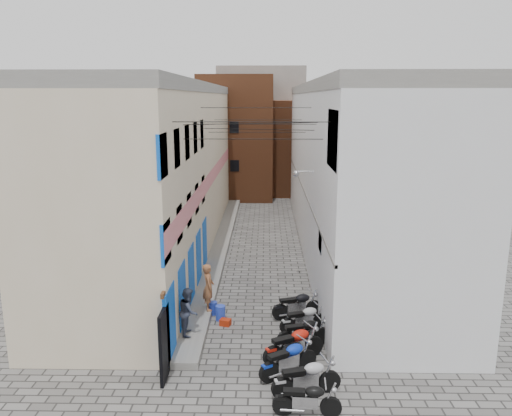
# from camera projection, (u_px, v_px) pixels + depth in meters

# --- Properties ---
(ground) EXTENTS (90.00, 90.00, 0.00)m
(ground) POSITION_uv_depth(u_px,v_px,m) (250.00, 371.00, 15.38)
(ground) COLOR #575452
(ground) RESTS_ON ground
(plinth) EXTENTS (0.90, 26.00, 0.25)m
(plinth) POSITION_uv_depth(u_px,v_px,m) (221.00, 245.00, 28.08)
(plinth) COLOR slate
(plinth) RESTS_ON ground
(building_left) EXTENTS (5.10, 27.00, 9.00)m
(building_left) POSITION_uv_depth(u_px,v_px,m) (166.00, 168.00, 27.14)
(building_left) COLOR beige
(building_left) RESTS_ON ground
(building_right) EXTENTS (5.94, 26.00, 9.00)m
(building_right) POSITION_uv_depth(u_px,v_px,m) (350.00, 168.00, 26.98)
(building_right) COLOR white
(building_right) RESTS_ON ground
(building_far_brick_left) EXTENTS (6.00, 6.00, 10.00)m
(building_far_brick_left) POSITION_uv_depth(u_px,v_px,m) (237.00, 137.00, 41.66)
(building_far_brick_left) COLOR brown
(building_far_brick_left) RESTS_ON ground
(building_far_brick_right) EXTENTS (5.00, 6.00, 8.00)m
(building_far_brick_right) POSITION_uv_depth(u_px,v_px,m) (295.00, 147.00, 43.73)
(building_far_brick_right) COLOR brown
(building_far_brick_right) RESTS_ON ground
(building_far_concrete) EXTENTS (8.00, 5.00, 11.00)m
(building_far_concrete) POSITION_uv_depth(u_px,v_px,m) (261.00, 127.00, 47.37)
(building_far_concrete) COLOR slate
(building_far_concrete) RESTS_ON ground
(far_shopfront) EXTENTS (2.00, 0.30, 2.40)m
(far_shopfront) POSITION_uv_depth(u_px,v_px,m) (260.00, 188.00, 39.71)
(far_shopfront) COLOR black
(far_shopfront) RESTS_ON ground
(overhead_wires) EXTENTS (5.80, 13.02, 1.32)m
(overhead_wires) POSITION_uv_depth(u_px,v_px,m) (255.00, 124.00, 21.29)
(overhead_wires) COLOR black
(overhead_wires) RESTS_ON ground
(motorcycle_a) EXTENTS (1.87, 0.69, 1.07)m
(motorcycle_a) POSITION_uv_depth(u_px,v_px,m) (307.00, 398.00, 13.10)
(motorcycle_a) COLOR black
(motorcycle_a) RESTS_ON ground
(motorcycle_b) EXTENTS (2.16, 1.18, 1.19)m
(motorcycle_b) POSITION_uv_depth(u_px,v_px,m) (307.00, 376.00, 14.01)
(motorcycle_b) COLOR #A1A0A5
(motorcycle_b) RESTS_ON ground
(motorcycle_c) EXTENTS (2.07, 1.65, 1.18)m
(motorcycle_c) POSITION_uv_depth(u_px,v_px,m) (289.00, 358.00, 15.02)
(motorcycle_c) COLOR #0B2CAE
(motorcycle_c) RESTS_ON ground
(motorcycle_d) EXTENTS (2.23, 1.59, 1.25)m
(motorcycle_d) POSITION_uv_depth(u_px,v_px,m) (294.00, 343.00, 15.85)
(motorcycle_d) COLOR #B91A0D
(motorcycle_d) RESTS_ON ground
(motorcycle_e) EXTENTS (2.01, 1.07, 1.11)m
(motorcycle_e) POSITION_uv_depth(u_px,v_px,m) (304.00, 331.00, 16.81)
(motorcycle_e) COLOR black
(motorcycle_e) RESTS_ON ground
(motorcycle_f) EXTENTS (1.97, 1.19, 1.09)m
(motorcycle_f) POSITION_uv_depth(u_px,v_px,m) (305.00, 317.00, 17.87)
(motorcycle_f) COLOR #ABACB0
(motorcycle_f) RESTS_ON ground
(motorcycle_g) EXTENTS (2.09, 1.18, 1.15)m
(motorcycle_g) POSITION_uv_depth(u_px,v_px,m) (297.00, 304.00, 18.98)
(motorcycle_g) COLOR black
(motorcycle_g) RESTS_ON ground
(person_a) EXTENTS (0.55, 0.74, 1.83)m
(person_a) POSITION_uv_depth(u_px,v_px,m) (208.00, 287.00, 19.07)
(person_a) COLOR #9E5F39
(person_a) RESTS_ON plinth
(person_b) EXTENTS (0.69, 0.86, 1.66)m
(person_b) POSITION_uv_depth(u_px,v_px,m) (189.00, 311.00, 17.11)
(person_b) COLOR #373D52
(person_b) RESTS_ON plinth
(water_jug_near) EXTENTS (0.39, 0.39, 0.57)m
(water_jug_near) POSITION_uv_depth(u_px,v_px,m) (220.00, 313.00, 18.86)
(water_jug_near) COLOR blue
(water_jug_near) RESTS_ON ground
(water_jug_far) EXTENTS (0.34, 0.34, 0.51)m
(water_jug_far) POSITION_uv_depth(u_px,v_px,m) (213.00, 308.00, 19.36)
(water_jug_far) COLOR #243BB4
(water_jug_far) RESTS_ON ground
(red_crate) EXTENTS (0.45, 0.38, 0.24)m
(red_crate) POSITION_uv_depth(u_px,v_px,m) (225.00, 322.00, 18.45)
(red_crate) COLOR #AE260C
(red_crate) RESTS_ON ground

